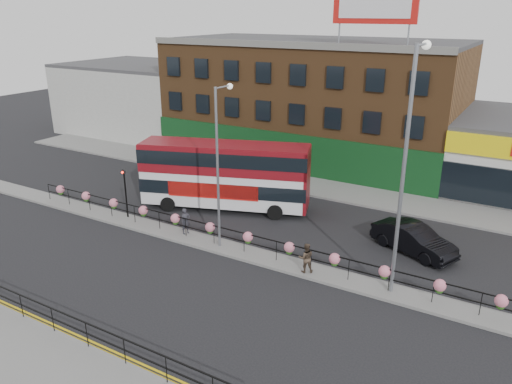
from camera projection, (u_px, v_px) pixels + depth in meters
The scene contains 18 objects.
ground at pixel (229, 250), 27.90m from camera, with size 120.00×120.00×0.00m, color black.
south_pavement at pixel (48, 377), 18.15m from camera, with size 60.00×4.00×0.15m, color slate.
north_pavement at pixel (316, 187), 37.60m from camera, with size 60.00×4.00×0.15m, color slate.
median at pixel (229, 249), 27.87m from camera, with size 60.00×1.60×0.15m, color slate.
yellow_line_inner at pixel (97, 344), 20.03m from camera, with size 60.00×0.10×0.01m, color gold.
yellow_line_outer at pixel (93, 346), 19.89m from camera, with size 60.00×0.10×0.01m, color gold.
brick_building at pixel (314, 100), 44.21m from camera, with size 25.00×12.21×10.30m.
warehouse_west at pixel (143, 97), 54.36m from camera, with size 15.50×12.00×7.30m.
billboard at pixel (375, 1), 34.33m from camera, with size 6.00×0.29×4.40m.
median_railing at pixel (229, 233), 27.54m from camera, with size 30.04×0.56×1.23m.
south_railing at pixel (52, 314), 20.33m from camera, with size 20.04×0.05×1.12m.
double_decker_bus at pixel (225, 169), 32.79m from camera, with size 11.34×6.10×4.49m.
car at pixel (414, 239), 27.36m from camera, with size 5.08×3.44×1.58m, color black.
pedestrian_a at pixel (186, 221), 29.33m from camera, with size 0.55×0.67×1.58m, color #2C2C34.
pedestrian_b at pixel (306, 258), 25.00m from camera, with size 0.96×0.92×1.57m, color #493A2C.
lamp_column_west at pixel (220, 155), 26.43m from camera, with size 0.32×1.56×8.87m.
lamp_column_east at pixel (407, 153), 21.49m from camera, with size 0.41×1.98×11.28m.
traffic_light_median at pixel (125, 183), 31.16m from camera, with size 0.15×0.28×3.65m.
Camera 1 is at (13.98, -20.89, 12.63)m, focal length 35.00 mm.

